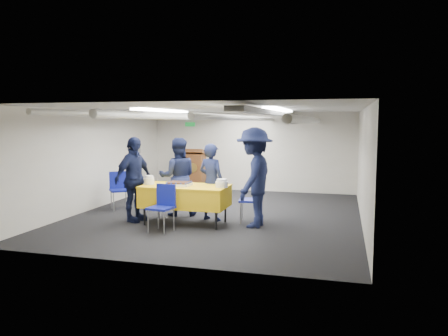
{
  "coord_description": "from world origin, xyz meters",
  "views": [
    {
      "loc": [
        2.61,
        -9.07,
        2.02
      ],
      "look_at": [
        0.17,
        -0.2,
        1.05
      ],
      "focal_mm": 35.0,
      "sensor_mm": 36.0,
      "label": 1
    }
  ],
  "objects_px": {
    "sailor_b": "(178,177)",
    "sailor_d": "(254,177)",
    "sailor_a": "(211,182)",
    "podium": "(195,170)",
    "chair_left": "(119,186)",
    "sailor_c": "(134,179)",
    "serving_table": "(185,196)",
    "chair_right": "(254,196)",
    "chair_near": "(163,203)",
    "sheet_cake": "(179,184)"
  },
  "relations": [
    {
      "from": "serving_table",
      "to": "chair_right",
      "type": "xyz_separation_m",
      "value": [
        1.29,
        0.48,
        -0.03
      ]
    },
    {
      "from": "sailor_b",
      "to": "chair_right",
      "type": "bearing_deg",
      "value": 151.03
    },
    {
      "from": "chair_right",
      "to": "sailor_a",
      "type": "bearing_deg",
      "value": -178.2
    },
    {
      "from": "podium",
      "to": "chair_right",
      "type": "height_order",
      "value": "podium"
    },
    {
      "from": "chair_left",
      "to": "sailor_b",
      "type": "height_order",
      "value": "sailor_b"
    },
    {
      "from": "podium",
      "to": "sailor_d",
      "type": "bearing_deg",
      "value": -56.92
    },
    {
      "from": "serving_table",
      "to": "chair_left",
      "type": "bearing_deg",
      "value": 153.61
    },
    {
      "from": "sailor_a",
      "to": "sailor_b",
      "type": "relative_size",
      "value": 0.94
    },
    {
      "from": "podium",
      "to": "sailor_b",
      "type": "relative_size",
      "value": 0.74
    },
    {
      "from": "serving_table",
      "to": "chair_right",
      "type": "relative_size",
      "value": 1.96
    },
    {
      "from": "chair_right",
      "to": "sailor_d",
      "type": "bearing_deg",
      "value": -78.37
    },
    {
      "from": "chair_left",
      "to": "sailor_a",
      "type": "xyz_separation_m",
      "value": [
        2.42,
        -0.55,
        0.26
      ]
    },
    {
      "from": "podium",
      "to": "sailor_a",
      "type": "xyz_separation_m",
      "value": [
        1.61,
        -3.62,
        0.18
      ]
    },
    {
      "from": "chair_right",
      "to": "sailor_b",
      "type": "xyz_separation_m",
      "value": [
        -1.73,
        0.23,
        0.31
      ]
    },
    {
      "from": "chair_right",
      "to": "sailor_a",
      "type": "height_order",
      "value": "sailor_a"
    },
    {
      "from": "sailor_b",
      "to": "sailor_d",
      "type": "xyz_separation_m",
      "value": [
        1.8,
        -0.58,
        0.12
      ]
    },
    {
      "from": "sheet_cake",
      "to": "chair_left",
      "type": "bearing_deg",
      "value": 150.66
    },
    {
      "from": "sheet_cake",
      "to": "podium",
      "type": "distance_m",
      "value": 4.29
    },
    {
      "from": "chair_right",
      "to": "sailor_d",
      "type": "distance_m",
      "value": 0.56
    },
    {
      "from": "sheet_cake",
      "to": "chair_left",
      "type": "relative_size",
      "value": 0.54
    },
    {
      "from": "chair_right",
      "to": "sailor_b",
      "type": "relative_size",
      "value": 0.52
    },
    {
      "from": "sailor_b",
      "to": "sailor_c",
      "type": "xyz_separation_m",
      "value": [
        -0.65,
        -0.77,
        0.02
      ]
    },
    {
      "from": "sailor_a",
      "to": "sailor_c",
      "type": "xyz_separation_m",
      "value": [
        -1.49,
        -0.51,
        0.07
      ]
    },
    {
      "from": "podium",
      "to": "sailor_d",
      "type": "relative_size",
      "value": 0.65
    },
    {
      "from": "serving_table",
      "to": "chair_right",
      "type": "distance_m",
      "value": 1.38
    },
    {
      "from": "podium",
      "to": "chair_near",
      "type": "bearing_deg",
      "value": -77.9
    },
    {
      "from": "sailor_a",
      "to": "sailor_d",
      "type": "distance_m",
      "value": 1.02
    },
    {
      "from": "serving_table",
      "to": "sailor_d",
      "type": "xyz_separation_m",
      "value": [
        1.36,
        0.13,
        0.4
      ]
    },
    {
      "from": "podium",
      "to": "serving_table",
      "type": "bearing_deg",
      "value": -73.51
    },
    {
      "from": "sailor_b",
      "to": "sailor_c",
      "type": "height_order",
      "value": "sailor_c"
    },
    {
      "from": "podium",
      "to": "chair_left",
      "type": "height_order",
      "value": "podium"
    },
    {
      "from": "serving_table",
      "to": "sheet_cake",
      "type": "bearing_deg",
      "value": -143.29
    },
    {
      "from": "sheet_cake",
      "to": "sailor_a",
      "type": "distance_m",
      "value": 0.73
    },
    {
      "from": "sailor_a",
      "to": "sailor_d",
      "type": "bearing_deg",
      "value": 179.83
    },
    {
      "from": "chair_near",
      "to": "sailor_a",
      "type": "xyz_separation_m",
      "value": [
        0.59,
        1.12,
        0.26
      ]
    },
    {
      "from": "sailor_d",
      "to": "sailor_b",
      "type": "bearing_deg",
      "value": -102.53
    },
    {
      "from": "serving_table",
      "to": "sailor_c",
      "type": "bearing_deg",
      "value": -176.77
    },
    {
      "from": "sailor_a",
      "to": "sailor_b",
      "type": "xyz_separation_m",
      "value": [
        -0.84,
        0.26,
        0.05
      ]
    },
    {
      "from": "sailor_b",
      "to": "sailor_c",
      "type": "relative_size",
      "value": 0.98
    },
    {
      "from": "podium",
      "to": "sailor_a",
      "type": "relative_size",
      "value": 0.79
    },
    {
      "from": "serving_table",
      "to": "sailor_c",
      "type": "height_order",
      "value": "sailor_c"
    },
    {
      "from": "sheet_cake",
      "to": "podium",
      "type": "height_order",
      "value": "podium"
    },
    {
      "from": "chair_right",
      "to": "sailor_c",
      "type": "relative_size",
      "value": 0.5
    },
    {
      "from": "chair_left",
      "to": "sailor_c",
      "type": "bearing_deg",
      "value": -48.84
    },
    {
      "from": "serving_table",
      "to": "chair_near",
      "type": "distance_m",
      "value": 0.69
    },
    {
      "from": "sailor_b",
      "to": "serving_table",
      "type": "bearing_deg",
      "value": 100.29
    },
    {
      "from": "sailor_c",
      "to": "chair_left",
      "type": "bearing_deg",
      "value": 56.62
    },
    {
      "from": "serving_table",
      "to": "chair_left",
      "type": "distance_m",
      "value": 2.25
    },
    {
      "from": "chair_right",
      "to": "sailor_c",
      "type": "xyz_separation_m",
      "value": [
        -2.38,
        -0.54,
        0.33
      ]
    },
    {
      "from": "chair_near",
      "to": "chair_right",
      "type": "xyz_separation_m",
      "value": [
        1.48,
        1.14,
        0.0
      ]
    }
  ]
}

